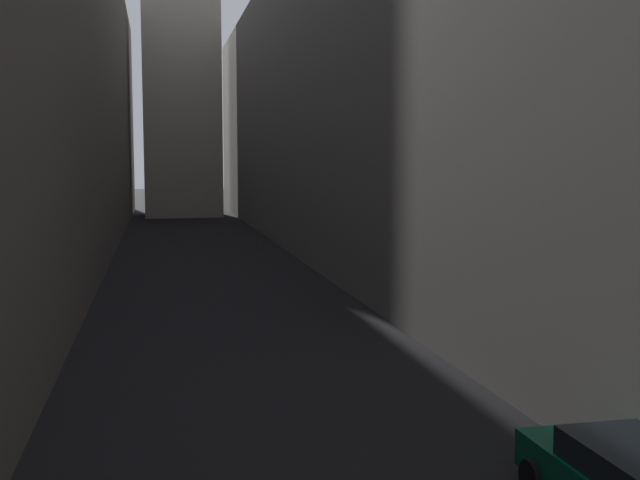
% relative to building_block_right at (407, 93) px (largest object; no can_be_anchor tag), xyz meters
% --- Properties ---
extents(ground_plane, '(264.00, 264.00, 0.00)m').
position_rel_building_block_right_xyz_m(ground_plane, '(-11.96, -2.00, -9.93)').
color(ground_plane, black).
extents(building_block_left, '(10.01, 108.00, 21.66)m').
position_rel_building_block_right_xyz_m(building_block_left, '(-22.47, 0.00, 0.89)').
color(building_block_left, '#60594F').
rests_on(building_block_left, ground).
extents(building_block_right, '(12.93, 108.00, 19.87)m').
position_rel_building_block_right_xyz_m(building_block_right, '(0.00, 0.00, 0.00)').
color(building_block_right, slate).
rests_on(building_block_right, ground).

